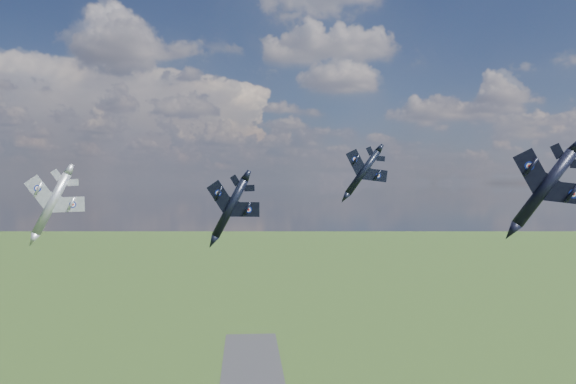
{
  "coord_description": "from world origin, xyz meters",
  "views": [
    {
      "loc": [
        -2.98,
        -67.62,
        85.64
      ],
      "look_at": [
        3.13,
        12.62,
        84.4
      ],
      "focal_mm": 35.0,
      "sensor_mm": 36.0,
      "label": 1
    }
  ],
  "objects_px": {
    "jet_right_navy": "(544,188)",
    "jet_left_silver": "(52,204)",
    "jet_lead_navy": "(230,208)",
    "jet_high_navy": "(363,172)"
  },
  "relations": [
    {
      "from": "jet_right_navy",
      "to": "jet_left_silver",
      "type": "height_order",
      "value": "jet_right_navy"
    },
    {
      "from": "jet_right_navy",
      "to": "jet_left_silver",
      "type": "xyz_separation_m",
      "value": [
        -57.68,
        21.2,
        -2.21
      ]
    },
    {
      "from": "jet_lead_navy",
      "to": "jet_left_silver",
      "type": "distance_m",
      "value": 24.8
    },
    {
      "from": "jet_lead_navy",
      "to": "jet_high_navy",
      "type": "relative_size",
      "value": 1.02
    },
    {
      "from": "jet_lead_navy",
      "to": "jet_right_navy",
      "type": "height_order",
      "value": "jet_right_navy"
    },
    {
      "from": "jet_lead_navy",
      "to": "jet_right_navy",
      "type": "relative_size",
      "value": 1.03
    },
    {
      "from": "jet_lead_navy",
      "to": "jet_right_navy",
      "type": "distance_m",
      "value": 43.89
    },
    {
      "from": "jet_lead_navy",
      "to": "jet_left_silver",
      "type": "relative_size",
      "value": 1.07
    },
    {
      "from": "jet_lead_navy",
      "to": "jet_left_silver",
      "type": "xyz_separation_m",
      "value": [
        -23.88,
        -6.62,
        0.96
      ]
    },
    {
      "from": "jet_high_navy",
      "to": "jet_right_navy",
      "type": "bearing_deg",
      "value": -70.75
    }
  ]
}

